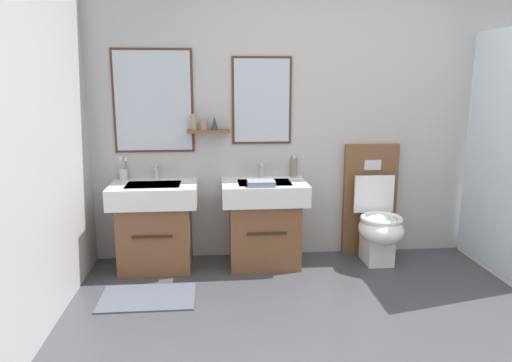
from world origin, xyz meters
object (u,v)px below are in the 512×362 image
toilet (375,218)px  folded_hand_towel (261,183)px  soap_dispenser (294,167)px  toothbrush_cup (123,174)px  vanity_sink_right (264,220)px  vanity_sink_left (155,223)px

toilet → folded_hand_towel: toilet is taller
soap_dispenser → folded_hand_towel: bearing=-132.9°
toilet → toothbrush_cup: size_ratio=4.98×
toothbrush_cup → folded_hand_towel: size_ratio=0.91×
toilet → toothbrush_cup: toilet is taller
toilet → vanity_sink_right: bearing=-178.9°
soap_dispenser → toilet: bearing=-13.8°
toilet → toothbrush_cup: bearing=175.7°
vanity_sink_left → folded_hand_towel: bearing=-10.3°
vanity_sink_right → soap_dispenser: soap_dispenser is taller
vanity_sink_right → soap_dispenser: bearing=33.8°
vanity_sink_right → folded_hand_towel: bearing=-104.2°
vanity_sink_right → folded_hand_towel: folded_hand_towel is taller
vanity_sink_left → vanity_sink_right: same height
toilet → soap_dispenser: size_ratio=5.00×
toilet → toothbrush_cup: (-2.16, 0.16, 0.40)m
vanity_sink_left → soap_dispenser: size_ratio=3.60×
vanity_sink_left → toilet: bearing=0.6°
toothbrush_cup → soap_dispenser: bearing=0.4°
vanity_sink_right → folded_hand_towel: size_ratio=3.27×
vanity_sink_right → toothbrush_cup: 1.26m
folded_hand_towel → toilet: bearing=9.8°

